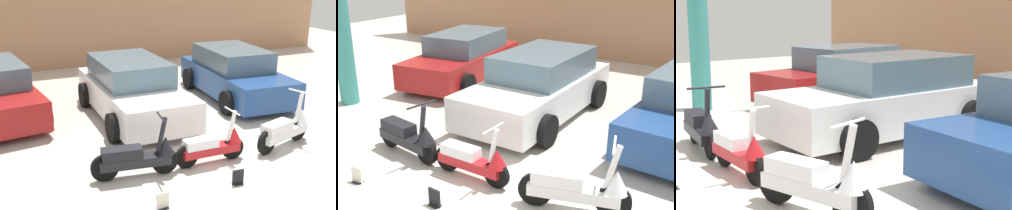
% 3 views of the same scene
% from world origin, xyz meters
% --- Properties ---
extents(ground_plane, '(28.00, 28.00, 0.00)m').
position_xyz_m(ground_plane, '(0.00, 0.00, 0.00)').
color(ground_plane, beige).
extents(wall_back, '(19.60, 0.12, 3.66)m').
position_xyz_m(wall_back, '(0.00, 9.00, 1.83)').
color(wall_back, tan).
rests_on(wall_back, ground_plane).
extents(scooter_front_left, '(1.49, 0.56, 1.04)m').
position_xyz_m(scooter_front_left, '(-1.24, 0.57, 0.37)').
color(scooter_front_left, black).
rests_on(scooter_front_left, ground_plane).
extents(scooter_front_right, '(1.37, 0.49, 0.95)m').
position_xyz_m(scooter_front_right, '(0.16, 0.52, 0.34)').
color(scooter_front_right, black).
rests_on(scooter_front_right, ground_plane).
extents(scooter_front_center, '(1.47, 0.71, 1.06)m').
position_xyz_m(scooter_front_center, '(1.84, 0.60, 0.37)').
color(scooter_front_center, black).
rests_on(scooter_front_center, ground_plane).
extents(car_rear_center, '(1.93, 3.98, 1.35)m').
position_xyz_m(car_rear_center, '(-0.33, 3.45, 0.65)').
color(car_rear_center, white).
rests_on(car_rear_center, ground_plane).
extents(car_rear_right, '(2.09, 3.97, 1.31)m').
position_xyz_m(car_rear_right, '(2.69, 3.82, 0.63)').
color(car_rear_right, navy).
rests_on(car_rear_right, ground_plane).
extents(placard_near_left_scooter, '(0.20, 0.13, 0.26)m').
position_xyz_m(placard_near_left_scooter, '(-1.27, -0.51, 0.11)').
color(placard_near_left_scooter, black).
rests_on(placard_near_left_scooter, ground_plane).
extents(placard_near_right_scooter, '(0.20, 0.13, 0.26)m').
position_xyz_m(placard_near_right_scooter, '(0.13, -0.35, 0.11)').
color(placard_near_right_scooter, black).
rests_on(placard_near_right_scooter, ground_plane).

